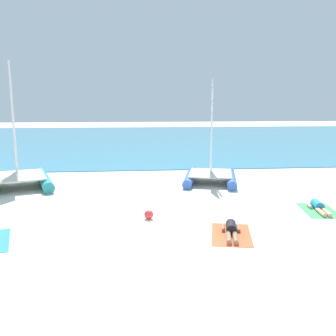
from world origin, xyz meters
TOP-DOWN VIEW (x-y plane):
  - ground_plane at (0.00, 10.00)m, footprint 120.00×120.00m
  - ocean_water at (0.00, 30.99)m, footprint 120.00×40.00m
  - sailboat_blue at (2.30, 7.65)m, footprint 3.18×4.17m
  - sailboat_teal at (-6.53, 7.50)m, footprint 3.95×4.93m
  - towel_middle at (1.39, 0.60)m, footprint 1.50×2.10m
  - sunbather_middle at (1.40, 0.67)m, footprint 0.74×1.56m
  - towel_right at (5.08, 2.64)m, footprint 1.40×2.06m
  - sunbather_right at (5.09, 2.71)m, footprint 0.66×1.57m
  - beach_ball at (-0.88, 2.26)m, footprint 0.30×0.30m

SIDE VIEW (x-z plane):
  - ground_plane at x=0.00m, z-range 0.00..0.00m
  - towel_middle at x=1.39m, z-range 0.00..0.01m
  - towel_right at x=5.08m, z-range 0.00..0.01m
  - ocean_water at x=0.00m, z-range 0.00..0.05m
  - sunbather_middle at x=1.40m, z-range -0.02..0.28m
  - sunbather_right at x=5.09m, z-range -0.02..0.28m
  - beach_ball at x=-0.88m, z-range 0.00..0.30m
  - sailboat_blue at x=2.30m, z-range -1.70..3.15m
  - sailboat_teal at x=-6.53m, z-range -1.96..3.62m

